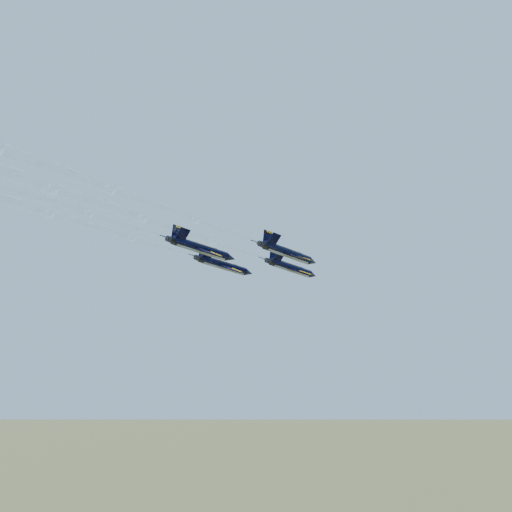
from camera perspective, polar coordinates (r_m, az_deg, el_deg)
The scene contains 6 objects.
jet_lead at distance 114.97m, azimuth 3.60°, elevation -1.22°, with size 11.25×15.84×5.06m.
jet_left at distance 112.23m, azimuth -3.19°, elevation -0.96°, with size 11.25×15.84×5.06m.
jet_right at distance 101.21m, azimuth 3.27°, elevation 0.27°, with size 11.25×15.84×5.06m.
jet_slot at distance 98.13m, azimuth -5.43°, elevation 0.70°, with size 11.25×15.84×5.06m.
smoke_trail_lead at distance 85.34m, azimuth -16.81°, elevation 3.15°, with size 13.38×60.17×2.53m.
smoke_trail_right at distance 73.14m, azimuth -21.02°, elevation 5.99°, with size 13.38×60.17×2.53m.
Camera 1 is at (58.16, -91.19, 71.10)m, focal length 40.00 mm.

